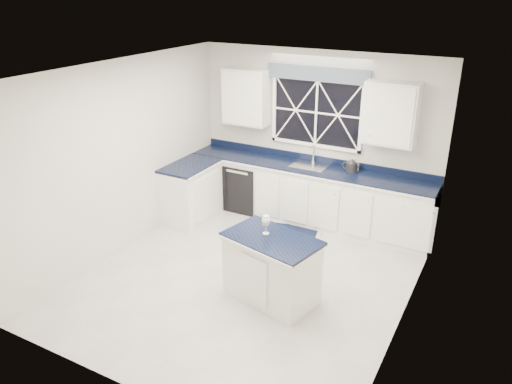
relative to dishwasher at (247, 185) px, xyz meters
The scene contains 13 objects.
ground 2.28m from the dishwasher, 60.57° to the right, with size 4.50×4.50×0.00m, color #B2B2AD.
back_wall 1.48m from the dishwasher, 15.26° to the left, with size 4.00×0.10×2.70m, color silver.
base_cabinets 0.79m from the dishwasher, 12.13° to the right, with size 3.99×1.60×0.90m.
countertop 1.21m from the dishwasher, ahead, with size 3.98×0.64×0.04m, color black.
dishwasher is the anchor object (origin of this frame).
window 1.81m from the dishwasher, 12.95° to the left, with size 1.65×0.09×1.26m.
upper_cabinets 1.86m from the dishwasher, ahead, with size 3.10×0.34×0.90m.
faucet 1.31m from the dishwasher, 10.02° to the left, with size 0.05×0.20×0.30m.
island 2.71m from the dishwasher, 54.46° to the right, with size 1.25×0.92×0.84m.
rug 1.20m from the dishwasher, 32.14° to the right, with size 1.32×0.96×0.02m.
kettle 1.88m from the dishwasher, ahead, with size 0.29×0.18×0.20m.
wine_glass 2.67m from the dishwasher, 55.70° to the right, with size 0.10×0.10×0.24m.
soap_bottle 1.92m from the dishwasher, ahead, with size 0.09×0.10×0.21m, color silver.
Camera 1 is at (2.78, -4.93, 3.63)m, focal length 35.00 mm.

